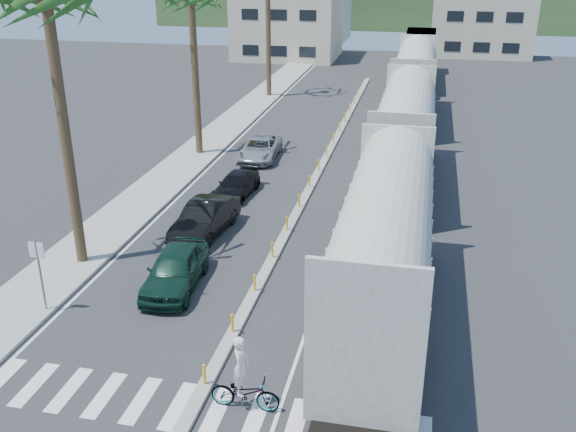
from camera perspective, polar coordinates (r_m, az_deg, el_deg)
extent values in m
plane|color=#28282B|center=(21.63, -6.49, -13.32)|extent=(140.00, 140.00, 0.00)
cube|color=gray|center=(45.67, -6.83, 6.67)|extent=(3.00, 90.00, 0.15)
cube|color=black|center=(46.24, 9.69, 6.65)|extent=(0.12, 100.00, 0.06)
cube|color=black|center=(46.21, 11.48, 6.50)|extent=(0.12, 100.00, 0.06)
cube|color=gray|center=(39.02, 2.73, 3.97)|extent=(0.45, 60.00, 0.15)
cylinder|color=yellow|center=(20.58, -7.45, -13.79)|extent=(0.10, 0.10, 0.70)
cylinder|color=yellow|center=(22.91, -4.96, -9.45)|extent=(0.10, 0.10, 0.70)
cylinder|color=yellow|center=(25.39, -3.00, -5.92)|extent=(0.10, 0.10, 0.70)
cylinder|color=yellow|center=(27.97, -1.41, -3.03)|extent=(0.10, 0.10, 0.70)
cylinder|color=yellow|center=(30.62, -0.10, -0.63)|extent=(0.10, 0.10, 0.70)
cylinder|color=yellow|center=(33.34, 1.00, 1.39)|extent=(0.10, 0.10, 0.70)
cylinder|color=yellow|center=(36.09, 1.94, 3.10)|extent=(0.10, 0.10, 0.70)
cylinder|color=yellow|center=(38.89, 2.74, 4.56)|extent=(0.10, 0.10, 0.70)
cylinder|color=yellow|center=(41.71, 3.44, 5.83)|extent=(0.10, 0.10, 0.70)
cylinder|color=yellow|center=(44.56, 4.05, 6.93)|extent=(0.10, 0.10, 0.70)
cylinder|color=yellow|center=(47.42, 4.59, 7.90)|extent=(0.10, 0.10, 0.70)
cylinder|color=yellow|center=(50.30, 5.07, 8.76)|extent=(0.10, 0.10, 0.70)
cylinder|color=yellow|center=(53.20, 5.50, 9.53)|extent=(0.10, 0.10, 0.70)
cylinder|color=yellow|center=(56.10, 5.88, 10.21)|extent=(0.10, 0.10, 0.70)
cylinder|color=yellow|center=(59.02, 6.24, 10.83)|extent=(0.10, 0.10, 0.70)
cube|color=silver|center=(20.15, -8.34, -16.55)|extent=(14.00, 2.20, 0.01)
cube|color=silver|center=(45.18, -4.77, 6.48)|extent=(0.12, 90.00, 0.01)
cube|color=silver|center=(43.48, 7.11, 5.72)|extent=(0.12, 90.00, 0.01)
cube|color=#A3A295|center=(22.35, 8.39, -4.03)|extent=(3.00, 12.88, 3.40)
cylinder|color=#A3A295|center=(21.64, 8.65, -0.02)|extent=(2.90, 12.58, 2.90)
cube|color=black|center=(23.42, 8.08, -8.84)|extent=(2.60, 12.88, 1.00)
cube|color=#A3A295|center=(36.37, 10.24, 6.54)|extent=(3.00, 12.88, 3.40)
cylinder|color=#A3A295|center=(35.93, 10.43, 9.14)|extent=(2.90, 12.58, 2.90)
cube|color=black|center=(37.03, 10.01, 3.27)|extent=(2.60, 12.88, 1.00)
cube|color=#A3A295|center=(50.95, 11.07, 11.15)|extent=(3.00, 12.88, 3.40)
cylinder|color=#A3A295|center=(50.64, 11.22, 13.03)|extent=(2.90, 12.58, 2.90)
cube|color=black|center=(51.43, 10.89, 8.75)|extent=(2.60, 12.88, 1.00)
cube|color=#4C4C4F|center=(66.97, 11.45, 12.44)|extent=(3.00, 17.00, 0.50)
cube|color=#BE9212|center=(65.73, 11.53, 13.62)|extent=(2.70, 12.24, 2.60)
cube|color=#BE9212|center=(72.40, 11.70, 14.67)|extent=(3.00, 3.74, 3.20)
cube|color=black|center=(67.08, 11.41, 11.94)|extent=(2.60, 13.60, 0.90)
cylinder|color=brown|center=(27.40, -19.14, 6.34)|extent=(0.44, 0.44, 11.00)
cylinder|color=brown|center=(41.72, -8.22, 12.01)|extent=(0.44, 0.44, 10.00)
cylinder|color=brown|center=(58.52, -1.77, 16.31)|extent=(0.44, 0.44, 12.00)
cylinder|color=slate|center=(25.34, -21.10, -5.07)|extent=(0.08, 0.08, 3.00)
cube|color=silver|center=(24.88, -21.46, -2.83)|extent=(0.60, 0.04, 0.60)
cube|color=#BFB698|center=(80.72, -0.01, 16.72)|extent=(12.00, 10.00, 8.00)
cube|color=#BFB698|center=(96.62, 0.89, 18.34)|extent=(14.00, 12.00, 10.00)
cube|color=#BFB698|center=(87.12, 16.76, 15.93)|extent=(12.00, 10.00, 7.00)
imported|color=#103023|center=(26.08, -9.99, -4.67)|extent=(2.68, 5.07, 1.62)
imported|color=black|center=(30.59, -7.39, -0.24)|extent=(2.69, 5.23, 1.61)
imported|color=black|center=(35.32, -4.62, 2.78)|extent=(2.44, 4.53, 1.23)
imported|color=#A7AAAC|center=(41.49, -2.51, 6.00)|extent=(2.74, 5.08, 1.35)
imported|color=#9EA0A5|center=(19.68, -3.82, -15.40)|extent=(0.75, 2.10, 1.10)
imported|color=silver|center=(19.13, -4.19, -13.10)|extent=(0.70, 0.46, 1.91)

